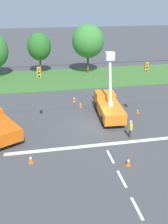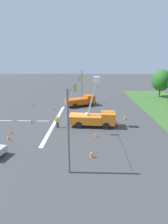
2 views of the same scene
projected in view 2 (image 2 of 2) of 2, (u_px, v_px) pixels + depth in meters
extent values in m
plane|color=#424244|center=(79.00, 121.00, 27.33)|extent=(200.00, 200.00, 0.00)
cube|color=silver|center=(56.00, 121.00, 27.43)|extent=(17.60, 0.50, 0.01)
cube|color=silver|center=(43.00, 121.00, 27.49)|extent=(0.20, 2.00, 0.01)
cube|color=silver|center=(24.00, 121.00, 27.58)|extent=(0.20, 2.00, 0.01)
cube|color=silver|center=(5.00, 121.00, 27.66)|extent=(0.20, 2.00, 0.01)
cylinder|color=slate|center=(82.00, 86.00, 38.76)|extent=(0.20, 0.20, 7.20)
cylinder|color=slate|center=(68.00, 133.00, 13.85)|extent=(0.20, 0.20, 7.20)
cylinder|color=black|center=(78.00, 79.00, 25.45)|extent=(26.00, 0.03, 0.03)
cylinder|color=black|center=(80.00, 76.00, 30.56)|extent=(0.02, 0.02, 0.10)
cube|color=gold|center=(80.00, 79.00, 30.72)|extent=(0.32, 0.28, 0.96)
cylinder|color=red|center=(79.00, 77.00, 30.63)|extent=(0.16, 0.05, 0.16)
cylinder|color=black|center=(79.00, 79.00, 30.72)|extent=(0.16, 0.05, 0.16)
cylinder|color=black|center=(79.00, 81.00, 30.81)|extent=(0.16, 0.05, 0.16)
cylinder|color=black|center=(75.00, 83.00, 20.65)|extent=(0.02, 0.02, 0.10)
cube|color=gold|center=(76.00, 88.00, 20.80)|extent=(0.32, 0.28, 0.96)
cylinder|color=red|center=(74.00, 85.00, 20.72)|extent=(0.16, 0.05, 0.16)
cylinder|color=black|center=(74.00, 88.00, 20.81)|extent=(0.16, 0.05, 0.16)
cylinder|color=black|center=(74.00, 90.00, 20.90)|extent=(0.16, 0.05, 0.16)
cylinder|color=brown|center=(159.00, 93.00, 44.77)|extent=(0.32, 0.32, 2.21)
ellipsoid|color=#286623|center=(161.00, 80.00, 43.85)|extent=(5.04, 4.52, 5.39)
cube|color=orange|center=(85.00, 119.00, 25.10)|extent=(2.54, 4.70, 1.15)
cube|color=orange|center=(108.00, 118.00, 24.74)|extent=(2.28, 2.09, 1.63)
cube|color=#1E2838|center=(113.00, 116.00, 24.60)|extent=(1.92, 0.22, 0.73)
cube|color=black|center=(115.00, 123.00, 24.84)|extent=(2.26, 0.30, 0.30)
cylinder|color=black|center=(106.00, 121.00, 25.99)|extent=(0.34, 1.02, 1.00)
cylinder|color=black|center=(106.00, 126.00, 24.00)|extent=(0.34, 1.02, 1.00)
cylinder|color=black|center=(80.00, 120.00, 26.32)|extent=(0.34, 1.02, 1.00)
cylinder|color=black|center=(79.00, 125.00, 24.34)|extent=(0.34, 1.02, 1.00)
cylinder|color=silver|center=(87.00, 114.00, 24.85)|extent=(0.60, 0.60, 0.36)
cube|color=white|center=(92.00, 99.00, 24.17)|extent=(0.33, 1.43, 4.86)
cube|color=white|center=(96.00, 80.00, 23.36)|extent=(0.95, 0.85, 0.80)
cube|color=#D6560F|center=(76.00, 101.00, 35.77)|extent=(4.03, 4.83, 1.14)
cube|color=#D6560F|center=(89.00, 99.00, 36.93)|extent=(2.85, 2.64, 1.63)
cube|color=#1E2838|center=(92.00, 97.00, 37.11)|extent=(1.84, 1.01, 0.74)
cube|color=black|center=(93.00, 102.00, 37.52)|extent=(2.19, 1.22, 0.30)
cylinder|color=black|center=(86.00, 102.00, 38.01)|extent=(0.70, 1.02, 1.00)
cylinder|color=black|center=(90.00, 104.00, 36.12)|extent=(0.70, 1.02, 1.00)
cylinder|color=black|center=(71.00, 103.00, 36.57)|extent=(0.70, 1.02, 1.00)
cylinder|color=black|center=(75.00, 106.00, 34.68)|extent=(0.70, 1.02, 1.00)
cylinder|color=black|center=(1.00, 150.00, 17.95)|extent=(0.34, 0.67, 0.64)
cylinder|color=#383842|center=(57.00, 125.00, 24.66)|extent=(0.18, 0.18, 0.85)
cylinder|color=#383842|center=(58.00, 125.00, 24.66)|extent=(0.18, 0.18, 0.85)
cube|color=yellow|center=(57.00, 120.00, 24.46)|extent=(0.24, 0.40, 0.60)
cube|color=silver|center=(57.00, 120.00, 24.46)|extent=(0.08, 0.42, 0.62)
cylinder|color=yellow|center=(55.00, 120.00, 24.45)|extent=(0.11, 0.11, 0.55)
cylinder|color=yellow|center=(59.00, 120.00, 24.44)|extent=(0.11, 0.11, 0.55)
sphere|color=tan|center=(57.00, 117.00, 24.33)|extent=(0.22, 0.22, 0.22)
sphere|color=white|center=(57.00, 117.00, 24.32)|extent=(0.26, 0.26, 0.26)
cube|color=orange|center=(31.00, 123.00, 26.54)|extent=(0.36, 0.36, 0.03)
cone|color=orange|center=(31.00, 121.00, 26.43)|extent=(0.30, 0.30, 0.75)
cylinder|color=white|center=(31.00, 120.00, 26.42)|extent=(0.19, 0.19, 0.13)
cube|color=orange|center=(125.00, 120.00, 28.07)|extent=(0.36, 0.36, 0.03)
cone|color=orange|center=(125.00, 117.00, 27.95)|extent=(0.32, 0.32, 0.80)
cylinder|color=white|center=(125.00, 117.00, 27.94)|extent=(0.20, 0.20, 0.14)
cube|color=orange|center=(113.00, 120.00, 27.68)|extent=(0.36, 0.36, 0.03)
cone|color=orange|center=(113.00, 118.00, 27.58)|extent=(0.27, 0.27, 0.67)
cylinder|color=white|center=(113.00, 118.00, 27.57)|extent=(0.17, 0.17, 0.12)
cube|color=orange|center=(9.00, 140.00, 20.92)|extent=(0.36, 0.36, 0.03)
cone|color=orange|center=(8.00, 137.00, 20.82)|extent=(0.27, 0.27, 0.68)
cylinder|color=white|center=(8.00, 137.00, 20.81)|extent=(0.17, 0.17, 0.12)
cube|color=orange|center=(53.00, 110.00, 33.75)|extent=(0.36, 0.36, 0.03)
cone|color=orange|center=(53.00, 108.00, 33.63)|extent=(0.30, 0.30, 0.76)
cylinder|color=white|center=(53.00, 107.00, 33.62)|extent=(0.19, 0.19, 0.14)
cube|color=orange|center=(95.00, 136.00, 21.89)|extent=(0.36, 0.36, 0.03)
cone|color=orange|center=(95.00, 134.00, 21.81)|extent=(0.22, 0.22, 0.56)
cylinder|color=white|center=(95.00, 134.00, 21.80)|extent=(0.14, 0.14, 0.10)
cube|color=orange|center=(118.00, 126.00, 25.45)|extent=(0.36, 0.36, 0.03)
cone|color=orange|center=(118.00, 123.00, 25.34)|extent=(0.30, 0.30, 0.74)
cylinder|color=white|center=(118.00, 123.00, 25.33)|extent=(0.18, 0.18, 0.13)
cube|color=orange|center=(33.00, 106.00, 36.58)|extent=(0.36, 0.36, 0.03)
cone|color=orange|center=(33.00, 104.00, 36.47)|extent=(0.30, 0.30, 0.75)
cylinder|color=white|center=(33.00, 104.00, 36.45)|extent=(0.19, 0.19, 0.13)
cube|color=orange|center=(11.00, 133.00, 22.85)|extent=(0.36, 0.36, 0.03)
cone|color=orange|center=(10.00, 131.00, 22.76)|extent=(0.24, 0.24, 0.61)
cylinder|color=white|center=(10.00, 131.00, 22.75)|extent=(0.15, 0.15, 0.11)
cube|color=orange|center=(91.00, 157.00, 17.19)|extent=(0.36, 0.36, 0.03)
cone|color=orange|center=(91.00, 153.00, 17.07)|extent=(0.31, 0.31, 0.79)
cylinder|color=white|center=(91.00, 153.00, 17.06)|extent=(0.19, 0.19, 0.14)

